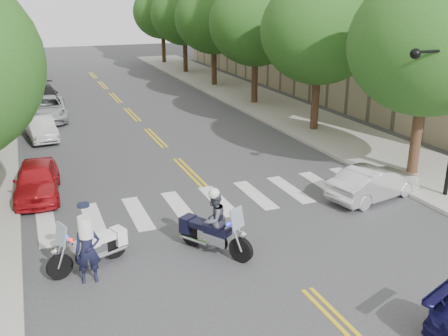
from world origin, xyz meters
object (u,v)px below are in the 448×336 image
motorcycle_police (213,224)px  officer_standing (88,251)px  convertible (374,183)px  motorcycle_parked (95,247)px

motorcycle_police → officer_standing: 3.69m
officer_standing → convertible: officer_standing is taller
motorcycle_police → motorcycle_parked: motorcycle_police is taller
motorcycle_police → convertible: bearing=160.0°
motorcycle_police → motorcycle_parked: size_ratio=0.97×
officer_standing → motorcycle_police: bearing=9.7°
motorcycle_police → motorcycle_parked: 3.48m
motorcycle_parked → officer_standing: size_ratio=1.28×
motorcycle_police → motorcycle_parked: (-3.41, 0.56, -0.38)m
officer_standing → motorcycle_parked: bearing=77.8°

